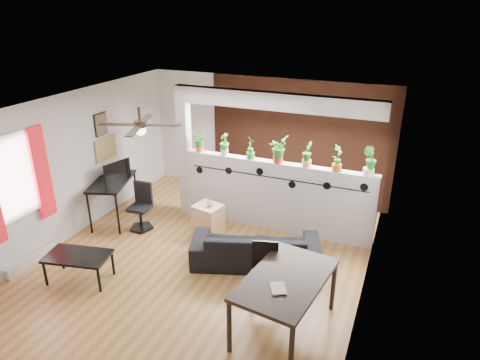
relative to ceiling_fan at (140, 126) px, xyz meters
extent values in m
cube|color=brown|center=(0.80, 0.30, -2.36)|extent=(6.30, 7.10, 0.10)
cube|color=#B7B7BA|center=(0.80, 3.32, -1.01)|extent=(6.30, 0.04, 2.90)
cube|color=#B7B7BA|center=(0.80, -2.72, -1.01)|extent=(6.30, 0.04, 2.90)
cube|color=#B7B7BA|center=(-1.82, 0.30, -1.01)|extent=(0.04, 7.10, 2.90)
cube|color=#B7B7BA|center=(3.42, 0.30, -1.01)|extent=(0.04, 7.10, 2.90)
cube|color=white|center=(0.80, 0.30, 0.34)|extent=(6.30, 7.10, 0.10)
cube|color=#BCBCC1|center=(1.60, 1.80, -1.64)|extent=(3.60, 0.18, 1.35)
cube|color=white|center=(1.60, 1.80, 0.14)|extent=(3.60, 0.18, 0.30)
cube|color=#BCBCC1|center=(-0.31, 1.80, -1.01)|extent=(0.22, 0.20, 2.60)
cube|color=brown|center=(1.60, 3.27, -1.01)|extent=(3.90, 0.05, 2.60)
cube|color=black|center=(1.60, 1.70, -1.23)|extent=(3.31, 0.01, 0.02)
cylinder|color=black|center=(0.05, 1.70, -1.31)|extent=(0.14, 0.01, 0.14)
cylinder|color=black|center=(0.67, 1.70, -1.23)|extent=(0.14, 0.01, 0.14)
cylinder|color=black|center=(1.29, 1.70, -1.15)|extent=(0.14, 0.01, 0.14)
cylinder|color=black|center=(1.91, 1.70, -1.31)|extent=(0.14, 0.01, 0.14)
cylinder|color=black|center=(2.53, 1.70, -1.23)|extent=(0.14, 0.01, 0.14)
cylinder|color=black|center=(3.15, 1.70, -1.15)|extent=(0.14, 0.01, 0.14)
cube|color=white|center=(-1.78, -0.90, -0.76)|extent=(0.02, 0.95, 1.25)
cube|color=white|center=(-1.77, -0.90, -0.76)|extent=(0.04, 1.05, 1.35)
cube|color=red|center=(-1.73, -0.40, -0.86)|extent=(0.06, 0.30, 1.55)
cube|color=silver|center=(-1.74, -0.90, -2.22)|extent=(0.08, 1.00, 0.18)
cube|color=olive|center=(-1.78, 1.25, -0.96)|extent=(0.03, 0.60, 0.45)
cube|color=#8C7259|center=(-1.78, 1.20, -0.46)|extent=(0.03, 0.30, 0.40)
cube|color=black|center=(-1.78, 1.20, -0.46)|extent=(0.02, 0.34, 0.44)
cylinder|color=black|center=(0.00, 0.00, 0.19)|extent=(0.04, 0.04, 0.20)
cylinder|color=black|center=(0.00, 0.00, 0.04)|extent=(0.18, 0.18, 0.10)
sphere|color=white|center=(0.00, 0.00, -0.05)|extent=(0.17, 0.17, 0.17)
cube|color=black|center=(0.32, 0.12, 0.03)|extent=(0.55, 0.29, 0.01)
cube|color=black|center=(-0.12, 0.32, 0.03)|extent=(0.29, 0.55, 0.01)
cube|color=black|center=(-0.32, -0.12, 0.03)|extent=(0.55, 0.29, 0.01)
cube|color=black|center=(0.12, -0.32, 0.03)|extent=(0.29, 0.55, 0.01)
cylinder|color=#E3561A|center=(0.02, 1.80, -0.90)|extent=(0.15, 0.15, 0.12)
imported|color=#1B5919|center=(0.02, 1.80, -0.71)|extent=(0.19, 0.22, 0.32)
cylinder|color=silver|center=(0.55, 1.80, -0.90)|extent=(0.15, 0.15, 0.12)
imported|color=#1B5919|center=(0.55, 1.80, -0.71)|extent=(0.27, 0.27, 0.32)
cylinder|color=#308537|center=(1.07, 1.80, -0.90)|extent=(0.15, 0.15, 0.12)
imported|color=#1B5919|center=(1.07, 1.80, -0.70)|extent=(0.28, 0.28, 0.33)
cylinder|color=red|center=(1.60, 1.80, -0.90)|extent=(0.18, 0.18, 0.12)
imported|color=#1B5919|center=(1.60, 1.80, -0.67)|extent=(0.22, 0.27, 0.38)
cylinder|color=#DCB94D|center=(2.13, 1.80, -0.90)|extent=(0.16, 0.16, 0.12)
imported|color=#1B5919|center=(2.13, 1.80, -0.69)|extent=(0.21, 0.25, 0.35)
cylinder|color=#C45C17|center=(2.65, 1.80, -0.90)|extent=(0.17, 0.17, 0.12)
imported|color=#1B5919|center=(2.65, 1.80, -0.68)|extent=(0.24, 0.28, 0.36)
cylinder|color=silver|center=(3.18, 1.80, -0.90)|extent=(0.18, 0.18, 0.12)
imported|color=#1B5919|center=(3.18, 1.80, -0.67)|extent=(0.28, 0.24, 0.39)
imported|color=black|center=(1.65, 0.57, -2.02)|extent=(2.14, 1.39, 0.58)
cube|color=tan|center=(0.51, 1.12, -2.02)|extent=(0.56, 0.52, 0.58)
imported|color=gray|center=(0.56, 1.12, -1.68)|extent=(0.13, 0.13, 0.10)
cube|color=black|center=(-1.45, 0.91, -1.48)|extent=(0.95, 1.31, 0.04)
cylinder|color=black|center=(-1.54, 0.31, -1.91)|extent=(0.04, 0.04, 0.81)
cylinder|color=black|center=(-1.03, 0.47, -1.91)|extent=(0.04, 0.04, 0.81)
cylinder|color=black|center=(-1.87, 1.36, -1.91)|extent=(0.04, 0.04, 0.81)
cylinder|color=black|center=(-1.36, 1.52, -1.91)|extent=(0.04, 0.04, 0.81)
imported|color=black|center=(-1.45, 1.06, -1.37)|extent=(0.34, 0.14, 0.19)
cylinder|color=black|center=(-0.75, 0.78, -2.28)|extent=(0.47, 0.47, 0.04)
cylinder|color=black|center=(-0.75, 0.78, -2.08)|extent=(0.05, 0.05, 0.40)
cube|color=black|center=(-0.75, 0.78, -1.86)|extent=(0.40, 0.40, 0.06)
cube|color=black|center=(-0.77, 0.96, -1.61)|extent=(0.36, 0.08, 0.43)
cube|color=black|center=(2.55, -0.76, -1.53)|extent=(1.10, 1.60, 0.05)
cylinder|color=black|center=(2.04, -1.40, -1.93)|extent=(0.06, 0.06, 0.76)
cylinder|color=black|center=(2.86, -1.51, -1.93)|extent=(0.06, 0.06, 0.76)
cylinder|color=black|center=(2.24, 0.00, -1.93)|extent=(0.06, 0.06, 0.76)
cylinder|color=black|center=(3.06, -0.12, -1.93)|extent=(0.06, 0.06, 0.76)
imported|color=gray|center=(2.45, -1.06, -1.49)|extent=(0.27, 0.30, 0.02)
cube|color=black|center=(2.14, -0.41, -1.86)|extent=(0.48, 0.48, 0.03)
cube|color=black|center=(2.09, -0.25, -1.60)|extent=(0.36, 0.13, 0.49)
cube|color=black|center=(2.03, -0.61, -2.09)|extent=(0.03, 0.03, 0.46)
cube|color=black|center=(2.34, -0.52, -2.09)|extent=(0.03, 0.03, 0.46)
cube|color=black|center=(1.94, -0.30, -1.85)|extent=(0.03, 0.03, 0.93)
cube|color=black|center=(2.25, -0.21, -1.85)|extent=(0.03, 0.03, 0.93)
cube|color=black|center=(-0.70, -0.93, -1.89)|extent=(1.05, 0.73, 0.04)
cylinder|color=black|center=(-1.09, -1.24, -2.11)|extent=(0.04, 0.04, 0.41)
cylinder|color=black|center=(-0.22, -1.06, -2.11)|extent=(0.04, 0.04, 0.41)
cylinder|color=black|center=(-1.18, -0.80, -2.11)|extent=(0.04, 0.04, 0.41)
cylinder|color=black|center=(-0.32, -0.61, -2.11)|extent=(0.04, 0.04, 0.41)
camera|label=1|loc=(3.73, -5.13, 1.73)|focal=32.00mm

